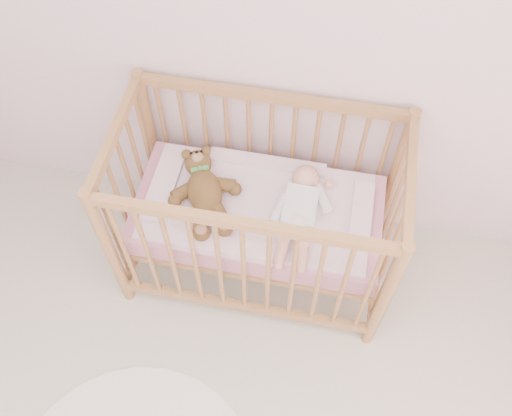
# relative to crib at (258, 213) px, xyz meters

# --- Properties ---
(wall_back) EXTENTS (4.00, 0.02, 2.70)m
(wall_back) POSITION_rel_crib_xyz_m (-0.10, 0.40, 0.85)
(wall_back) COLOR silver
(wall_back) RESTS_ON floor
(crib) EXTENTS (1.36, 0.76, 1.00)m
(crib) POSITION_rel_crib_xyz_m (0.00, 0.00, 0.00)
(crib) COLOR tan
(crib) RESTS_ON floor
(mattress) EXTENTS (1.22, 0.62, 0.13)m
(mattress) POSITION_rel_crib_xyz_m (0.00, 0.00, -0.01)
(mattress) COLOR pink
(mattress) RESTS_ON crib
(blanket) EXTENTS (1.10, 0.58, 0.06)m
(blanket) POSITION_rel_crib_xyz_m (0.00, 0.00, 0.06)
(blanket) COLOR #F8ABC8
(blanket) RESTS_ON mattress
(baby) EXTENTS (0.29, 0.60, 0.14)m
(baby) POSITION_rel_crib_xyz_m (0.21, -0.02, 0.14)
(baby) COLOR white
(baby) RESTS_ON blanket
(teddy_bear) EXTENTS (0.56, 0.64, 0.15)m
(teddy_bear) POSITION_rel_crib_xyz_m (-0.26, -0.02, 0.15)
(teddy_bear) COLOR brown
(teddy_bear) RESTS_ON blanket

